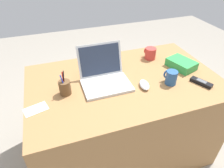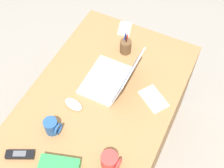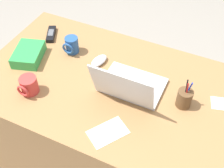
{
  "view_description": "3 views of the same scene",
  "coord_description": "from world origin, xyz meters",
  "px_view_note": "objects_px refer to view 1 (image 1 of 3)",
  "views": [
    {
      "loc": [
        -0.45,
        -1.06,
        1.53
      ],
      "look_at": [
        -0.11,
        -0.06,
        0.77
      ],
      "focal_mm": 32.18,
      "sensor_mm": 36.0,
      "label": 1
    },
    {
      "loc": [
        0.78,
        0.47,
        2.21
      ],
      "look_at": [
        -0.12,
        0.02,
        0.76
      ],
      "focal_mm": 48.14,
      "sensor_mm": 36.0,
      "label": 2
    },
    {
      "loc": [
        -0.48,
        0.93,
        1.83
      ],
      "look_at": [
        -0.06,
        0.03,
        0.77
      ],
      "focal_mm": 46.61,
      "sensor_mm": 36.0,
      "label": 3
    }
  ],
  "objects_px": {
    "computer_mouse": "(144,85)",
    "cordless_phone": "(201,82)",
    "pen_holder": "(65,87)",
    "coffee_mug_tall": "(150,53)",
    "coffee_mug_white": "(171,77)",
    "laptop": "(104,77)",
    "snack_bag": "(181,64)"
  },
  "relations": [
    {
      "from": "computer_mouse",
      "to": "cordless_phone",
      "type": "xyz_separation_m",
      "value": [
        0.38,
        -0.1,
        -0.0
      ]
    },
    {
      "from": "computer_mouse",
      "to": "pen_holder",
      "type": "bearing_deg",
      "value": -179.11
    },
    {
      "from": "coffee_mug_tall",
      "to": "cordless_phone",
      "type": "bearing_deg",
      "value": -69.66
    },
    {
      "from": "coffee_mug_white",
      "to": "coffee_mug_tall",
      "type": "relative_size",
      "value": 0.98
    },
    {
      "from": "laptop",
      "to": "coffee_mug_white",
      "type": "bearing_deg",
      "value": -19.69
    },
    {
      "from": "computer_mouse",
      "to": "pen_holder",
      "type": "relative_size",
      "value": 0.68
    },
    {
      "from": "laptop",
      "to": "coffee_mug_tall",
      "type": "height_order",
      "value": "laptop"
    },
    {
      "from": "laptop",
      "to": "cordless_phone",
      "type": "bearing_deg",
      "value": -20.25
    },
    {
      "from": "laptop",
      "to": "computer_mouse",
      "type": "height_order",
      "value": "laptop"
    },
    {
      "from": "coffee_mug_tall",
      "to": "snack_bag",
      "type": "bearing_deg",
      "value": -52.74
    },
    {
      "from": "coffee_mug_white",
      "to": "snack_bag",
      "type": "bearing_deg",
      "value": 38.82
    },
    {
      "from": "cordless_phone",
      "to": "snack_bag",
      "type": "distance_m",
      "value": 0.23
    },
    {
      "from": "coffee_mug_white",
      "to": "coffee_mug_tall",
      "type": "xyz_separation_m",
      "value": [
        0.03,
        0.36,
        -0.0
      ]
    },
    {
      "from": "coffee_mug_tall",
      "to": "snack_bag",
      "type": "distance_m",
      "value": 0.26
    },
    {
      "from": "coffee_mug_white",
      "to": "pen_holder",
      "type": "xyz_separation_m",
      "value": [
        -0.69,
        0.11,
        0.0
      ]
    },
    {
      "from": "coffee_mug_white",
      "to": "coffee_mug_tall",
      "type": "bearing_deg",
      "value": 84.75
    },
    {
      "from": "laptop",
      "to": "coffee_mug_white",
      "type": "height_order",
      "value": "laptop"
    },
    {
      "from": "pen_holder",
      "to": "snack_bag",
      "type": "xyz_separation_m",
      "value": [
        0.88,
        0.04,
        -0.02
      ]
    },
    {
      "from": "coffee_mug_tall",
      "to": "pen_holder",
      "type": "xyz_separation_m",
      "value": [
        -0.72,
        -0.25,
        0.0
      ]
    },
    {
      "from": "snack_bag",
      "to": "laptop",
      "type": "bearing_deg",
      "value": -179.73
    },
    {
      "from": "laptop",
      "to": "snack_bag",
      "type": "relative_size",
      "value": 1.58
    },
    {
      "from": "coffee_mug_tall",
      "to": "snack_bag",
      "type": "relative_size",
      "value": 0.5
    },
    {
      "from": "laptop",
      "to": "computer_mouse",
      "type": "distance_m",
      "value": 0.27
    },
    {
      "from": "pen_holder",
      "to": "laptop",
      "type": "bearing_deg",
      "value": 7.72
    },
    {
      "from": "coffee_mug_white",
      "to": "coffee_mug_tall",
      "type": "height_order",
      "value": "coffee_mug_white"
    },
    {
      "from": "laptop",
      "to": "cordless_phone",
      "type": "relative_size",
      "value": 2.09
    },
    {
      "from": "pen_holder",
      "to": "cordless_phone",
      "type": "bearing_deg",
      "value": -12.15
    },
    {
      "from": "coffee_mug_white",
      "to": "pen_holder",
      "type": "bearing_deg",
      "value": 170.62
    },
    {
      "from": "snack_bag",
      "to": "coffee_mug_tall",
      "type": "bearing_deg",
      "value": 127.26
    },
    {
      "from": "coffee_mug_white",
      "to": "pen_holder",
      "type": "distance_m",
      "value": 0.7
    },
    {
      "from": "laptop",
      "to": "snack_bag",
      "type": "xyz_separation_m",
      "value": [
        0.61,
        0.0,
        -0.02
      ]
    },
    {
      "from": "cordless_phone",
      "to": "pen_holder",
      "type": "distance_m",
      "value": 0.9
    }
  ]
}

